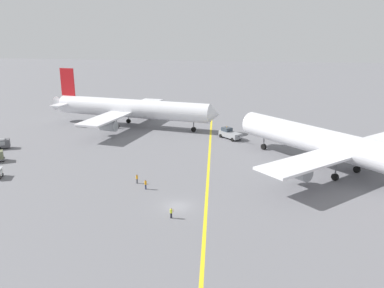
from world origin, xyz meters
name	(u,v)px	position (x,y,z in m)	size (l,w,h in m)	color
ground_plane	(177,206)	(0.00, 0.00, 0.00)	(600.00, 600.00, 0.00)	slate
taxiway_stripe	(208,184)	(3.26, 10.00, 0.00)	(0.50, 120.00, 0.01)	yellow
airliner_at_gate_left	(131,109)	(-23.76, 48.72, 5.09)	(50.22, 39.82, 15.61)	silver
airliner_being_pushed	(336,146)	(25.98, 19.96, 5.21)	(40.06, 39.35, 15.23)	silver
pushback_tug	(230,134)	(4.50, 40.87, 1.23)	(7.67, 7.48, 2.91)	gray
ground_crew_wing_walker_right	(171,213)	(-0.05, -4.00, 0.83)	(0.50, 0.36, 1.59)	black
ground_crew_marshaller_foreground	(146,184)	(-6.75, 5.68, 0.87)	(0.36, 0.36, 1.68)	#2D3351
ground_crew_ramp_agent_by_cones	(137,179)	(-9.01, 7.95, 0.87)	(0.36, 0.36, 1.67)	#4C4C51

